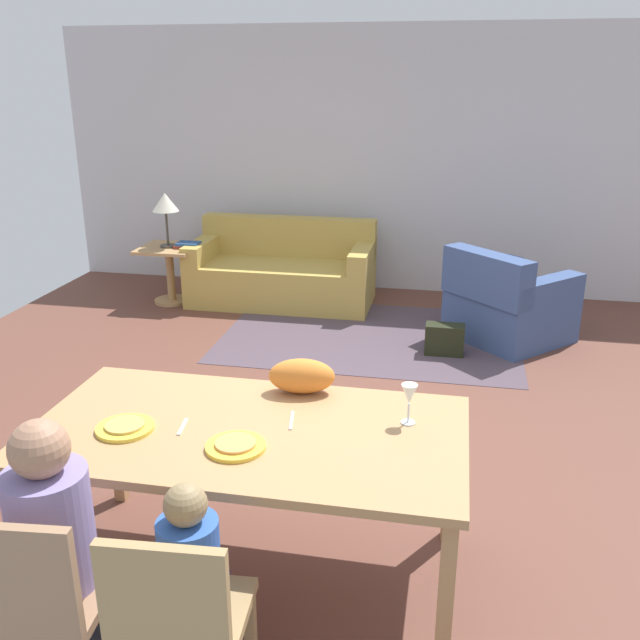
# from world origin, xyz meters

# --- Properties ---
(ground_plane) EXTENTS (7.10, 6.01, 0.02)m
(ground_plane) POSITION_xyz_m (0.00, 0.40, -0.01)
(ground_plane) COLOR brown
(back_wall) EXTENTS (7.10, 0.10, 2.70)m
(back_wall) POSITION_xyz_m (0.00, 3.46, 1.35)
(back_wall) COLOR silver
(back_wall) RESTS_ON ground_plane
(dining_table) EXTENTS (1.89, 1.00, 0.76)m
(dining_table) POSITION_xyz_m (-0.14, -1.34, 0.69)
(dining_table) COLOR tan
(dining_table) RESTS_ON ground_plane
(plate_near_man) EXTENTS (0.25, 0.25, 0.02)m
(plate_near_man) POSITION_xyz_m (-0.65, -1.46, 0.77)
(plate_near_man) COLOR yellow
(plate_near_man) RESTS_ON dining_table
(pizza_near_man) EXTENTS (0.17, 0.17, 0.01)m
(pizza_near_man) POSITION_xyz_m (-0.65, -1.46, 0.78)
(pizza_near_man) COLOR #D5A951
(pizza_near_man) RESTS_ON plate_near_man
(plate_near_child) EXTENTS (0.25, 0.25, 0.02)m
(plate_near_child) POSITION_xyz_m (-0.14, -1.52, 0.77)
(plate_near_child) COLOR yellow
(plate_near_child) RESTS_ON dining_table
(pizza_near_child) EXTENTS (0.17, 0.17, 0.01)m
(pizza_near_child) POSITION_xyz_m (-0.14, -1.52, 0.78)
(pizza_near_child) COLOR #E79850
(pizza_near_child) RESTS_ON plate_near_child
(wine_glass) EXTENTS (0.07, 0.07, 0.19)m
(wine_glass) POSITION_xyz_m (0.54, -1.16, 0.89)
(wine_glass) COLOR silver
(wine_glass) RESTS_ON dining_table
(fork) EXTENTS (0.04, 0.15, 0.01)m
(fork) POSITION_xyz_m (-0.42, -1.39, 0.76)
(fork) COLOR silver
(fork) RESTS_ON dining_table
(knife) EXTENTS (0.04, 0.17, 0.01)m
(knife) POSITION_xyz_m (0.03, -1.24, 0.76)
(knife) COLOR silver
(knife) RESTS_ON dining_table
(dining_chair_man) EXTENTS (0.46, 0.46, 0.87)m
(dining_chair_man) POSITION_xyz_m (-0.65, -2.20, 0.49)
(dining_chair_man) COLOR #9C7656
(dining_chair_man) RESTS_ON ground_plane
(person_man) EXTENTS (0.30, 0.41, 1.11)m
(person_man) POSITION_xyz_m (-0.66, -2.02, 0.51)
(person_man) COLOR #354151
(person_man) RESTS_ON ground_plane
(dining_chair_child) EXTENTS (0.45, 0.45, 0.87)m
(dining_chair_child) POSITION_xyz_m (-0.13, -2.20, 0.49)
(dining_chair_child) COLOR tan
(dining_chair_child) RESTS_ON ground_plane
(person_child) EXTENTS (0.22, 0.29, 0.92)m
(person_child) POSITION_xyz_m (-0.14, -2.03, 0.43)
(person_child) COLOR #3A3354
(person_child) RESTS_ON ground_plane
(cat) EXTENTS (0.34, 0.20, 0.17)m
(cat) POSITION_xyz_m (0.01, -0.94, 0.84)
(cat) COLOR orange
(cat) RESTS_ON dining_table
(area_rug) EXTENTS (2.60, 1.80, 0.01)m
(area_rug) POSITION_xyz_m (0.01, 1.89, 0.00)
(area_rug) COLOR #4D3F49
(area_rug) RESTS_ON ground_plane
(couch) EXTENTS (1.83, 0.86, 0.82)m
(couch) POSITION_xyz_m (-1.01, 2.75, 0.30)
(couch) COLOR tan
(couch) RESTS_ON ground_plane
(armchair) EXTENTS (1.21, 1.21, 0.82)m
(armchair) POSITION_xyz_m (1.17, 2.05, 0.32)
(armchair) COLOR #3B5080
(armchair) RESTS_ON ground_plane
(side_table) EXTENTS (0.56, 0.56, 0.58)m
(side_table) POSITION_xyz_m (-2.13, 2.49, 0.38)
(side_table) COLOR tan
(side_table) RESTS_ON ground_plane
(table_lamp) EXTENTS (0.26, 0.26, 0.54)m
(table_lamp) POSITION_xyz_m (-2.13, 2.49, 1.01)
(table_lamp) COLOR #423D34
(table_lamp) RESTS_ON side_table
(book_lower) EXTENTS (0.22, 0.16, 0.03)m
(book_lower) POSITION_xyz_m (-1.93, 2.49, 0.59)
(book_lower) COLOR maroon
(book_lower) RESTS_ON side_table
(book_upper) EXTENTS (0.22, 0.16, 0.03)m
(book_upper) POSITION_xyz_m (-1.91, 2.49, 0.62)
(book_upper) COLOR navy
(book_upper) RESTS_ON book_lower
(handbag) EXTENTS (0.32, 0.16, 0.26)m
(handbag) POSITION_xyz_m (0.66, 1.59, 0.13)
(handbag) COLOR black
(handbag) RESTS_ON ground_plane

